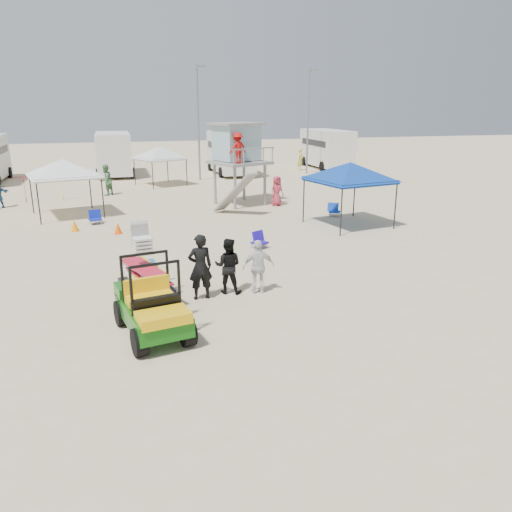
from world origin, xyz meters
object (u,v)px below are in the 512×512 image
object	(u,v)px
lifeguard_tower	(237,146)
utility_cart	(151,301)
man_left	(200,267)
canopy_blue	(350,165)
surf_trailer	(145,272)

from	to	relation	value
lifeguard_tower	utility_cart	bearing A→B (deg)	-110.87
man_left	canopy_blue	bearing A→B (deg)	-142.01
man_left	lifeguard_tower	bearing A→B (deg)	-111.88
utility_cart	lifeguard_tower	bearing A→B (deg)	69.13
surf_trailer	lifeguard_tower	xyz separation A→B (m)	(5.92, 13.22, 2.38)
utility_cart	canopy_blue	distance (m)	13.37
man_left	canopy_blue	distance (m)	10.89
man_left	lifeguard_tower	size ratio (longest dim) A/B	0.44
surf_trailer	canopy_blue	xyz separation A→B (m)	(9.52, 6.86, 1.90)
utility_cart	lifeguard_tower	size ratio (longest dim) A/B	0.62
surf_trailer	utility_cart	bearing A→B (deg)	-90.19
surf_trailer	canopy_blue	distance (m)	11.89
surf_trailer	man_left	size ratio (longest dim) A/B	1.23
utility_cart	canopy_blue	xyz separation A→B (m)	(9.53, 9.19, 1.84)
canopy_blue	man_left	bearing A→B (deg)	-138.20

